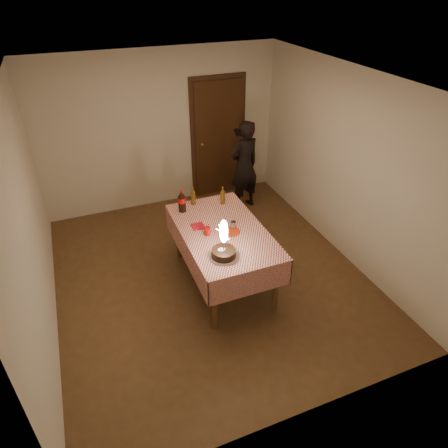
{
  "coord_description": "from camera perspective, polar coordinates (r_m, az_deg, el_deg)",
  "views": [
    {
      "loc": [
        -1.39,
        -4.03,
        3.6
      ],
      "look_at": [
        0.12,
        -0.24,
        0.95
      ],
      "focal_mm": 32.0,
      "sensor_mm": 36.0,
      "label": 1
    }
  ],
  "objects": [
    {
      "name": "photographer",
      "position": [
        6.77,
        2.89,
        8.31
      ],
      "size": [
        0.64,
        0.5,
        1.55
      ],
      "color": "black",
      "rests_on": "ground"
    },
    {
      "name": "amber_bottle_right",
      "position": [
        5.47,
        -0.19,
        4.03
      ],
      "size": [
        0.06,
        0.06,
        0.25
      ],
      "color": "#563B0E",
      "rests_on": "dining_table"
    },
    {
      "name": "ground",
      "position": [
        5.58,
        -2.13,
        -7.2
      ],
      "size": [
        4.0,
        4.5,
        0.01
      ],
      "primitive_type": "cube",
      "color": "brown",
      "rests_on": "ground"
    },
    {
      "name": "cola_bottle",
      "position": [
        5.3,
        -6.04,
        3.28
      ],
      "size": [
        0.1,
        0.1,
        0.32
      ],
      "color": "black",
      "rests_on": "dining_table"
    },
    {
      "name": "napkin_stack",
      "position": [
        5.03,
        -3.75,
        -0.34
      ],
      "size": [
        0.15,
        0.15,
        0.02
      ],
      "primitive_type": "cube",
      "color": "#B31422",
      "rests_on": "dining_table"
    },
    {
      "name": "red_plate",
      "position": [
        4.93,
        1.01,
        -1.11
      ],
      "size": [
        0.22,
        0.22,
        0.01
      ],
      "primitive_type": "cylinder",
      "color": "red",
      "rests_on": "dining_table"
    },
    {
      "name": "dining_table",
      "position": [
        5.03,
        -0.21,
        -1.88
      ],
      "size": [
        1.02,
        1.72,
        0.83
      ],
      "color": "brown",
      "rests_on": "ground"
    },
    {
      "name": "clear_cup",
      "position": [
        4.98,
        1.34,
        -0.11
      ],
      "size": [
        0.07,
        0.07,
        0.09
      ],
      "primitive_type": "cylinder",
      "color": "silver",
      "rests_on": "dining_table"
    },
    {
      "name": "red_cup",
      "position": [
        4.86,
        -2.41,
        -1.0
      ],
      "size": [
        0.08,
        0.08,
        0.1
      ],
      "primitive_type": "cylinder",
      "color": "#AD0F0C",
      "rests_on": "dining_table"
    },
    {
      "name": "amber_bottle_left",
      "position": [
        5.48,
        -4.44,
        3.97
      ],
      "size": [
        0.06,
        0.06,
        0.25
      ],
      "color": "#563B0E",
      "rests_on": "dining_table"
    },
    {
      "name": "room_shell",
      "position": [
        4.76,
        -2.46,
        8.85
      ],
      "size": [
        4.04,
        4.54,
        2.62
      ],
      "color": "beige",
      "rests_on": "ground"
    },
    {
      "name": "birthday_cake",
      "position": [
        4.46,
        -0.04,
        -3.43
      ],
      "size": [
        0.35,
        0.35,
        0.48
      ],
      "color": "white",
      "rests_on": "dining_table"
    }
  ]
}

